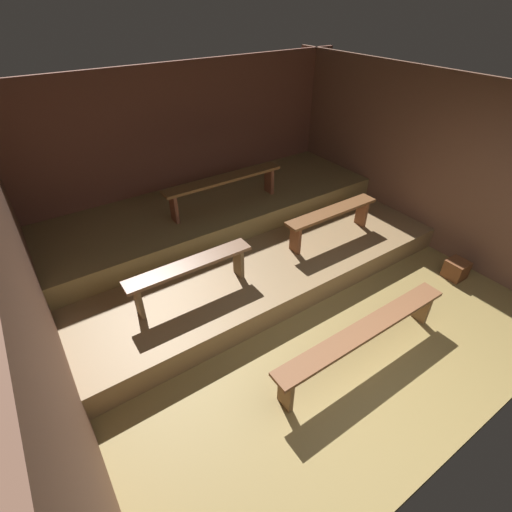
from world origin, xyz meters
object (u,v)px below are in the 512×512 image
Objects in this scene: bench_lower_left at (190,270)px; bench_middle_center at (224,183)px; wooden_crate_floor at (456,269)px; bench_lower_right at (332,216)px; bench_floor_center at (364,333)px.

bench_middle_center reaches higher than bench_lower_left.
bench_lower_left is 3.71m from wooden_crate_floor.
bench_lower_right is 0.82× the size of bench_middle_center.
bench_lower_right is 1.65m from bench_middle_center.
bench_floor_center is 1.24× the size of bench_middle_center.
bench_lower_left reaches higher than bench_floor_center.
bench_lower_left is 2.26m from bench_lower_right.
bench_lower_left is at bearing -134.30° from bench_middle_center.
bench_floor_center is 1.50× the size of bench_lower_left.
bench_middle_center is (-1.07, 1.21, 0.33)m from bench_lower_right.
bench_middle_center reaches higher than bench_lower_right.
bench_lower_left is (-1.19, 1.68, 0.30)m from bench_floor_center.
bench_lower_left is 0.82× the size of bench_middle_center.
bench_lower_right is 1.90m from wooden_crate_floor.
bench_lower_right reaches higher than wooden_crate_floor.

